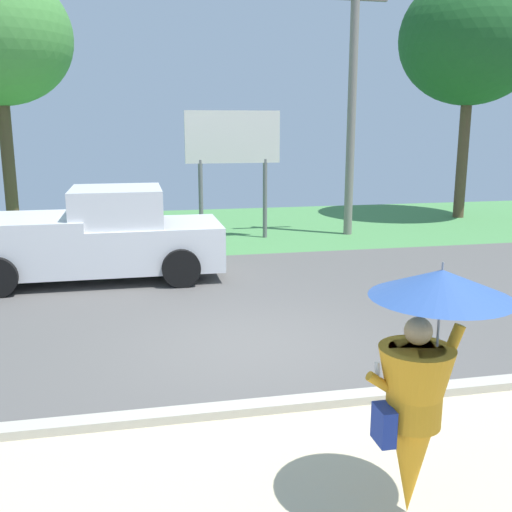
% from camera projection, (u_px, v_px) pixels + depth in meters
% --- Properties ---
extents(ground_plane, '(40.00, 22.00, 0.20)m').
position_uv_depth(ground_plane, '(223.00, 293.00, 11.45)').
color(ground_plane, '#565451').
extents(monk_pedestrian, '(1.13, 1.11, 2.13)m').
position_uv_depth(monk_pedestrian, '(420.00, 384.00, 4.67)').
color(monk_pedestrian, orange).
rests_on(monk_pedestrian, ground_plane).
extents(pickup_truck, '(5.20, 2.28, 1.88)m').
position_uv_depth(pickup_truck, '(95.00, 237.00, 12.15)').
color(pickup_truck, silver).
rests_on(pickup_truck, ground_plane).
extents(utility_pole, '(1.80, 0.24, 7.05)m').
position_uv_depth(utility_pole, '(352.00, 103.00, 16.47)').
color(utility_pole, gray).
rests_on(utility_pole, ground_plane).
extents(roadside_billboard, '(2.60, 0.12, 3.50)m').
position_uv_depth(roadside_billboard, '(233.00, 146.00, 16.04)').
color(roadside_billboard, slate).
rests_on(roadside_billboard, ground_plane).
extents(tree_left_far, '(4.64, 4.64, 7.95)m').
position_uv_depth(tree_left_far, '(471.00, 39.00, 19.13)').
color(tree_left_far, brown).
rests_on(tree_left_far, ground_plane).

